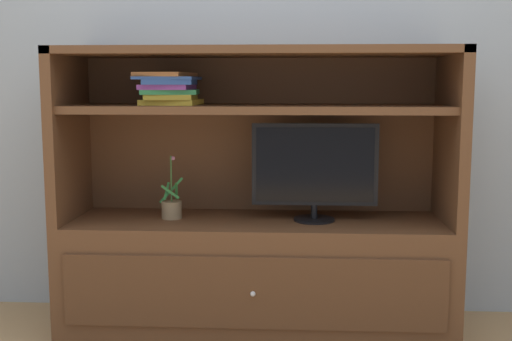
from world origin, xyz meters
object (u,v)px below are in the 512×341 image
Objects in this scene: tv_monitor at (315,169)px; magazine_stack at (170,88)px; media_console at (257,242)px; potted_plant at (172,208)px.

magazine_stack reaches higher than tv_monitor.
media_console reaches higher than magazine_stack.
potted_plant is (-0.70, 0.01, -0.21)m from tv_monitor.
magazine_stack is at bearing -77.14° from potted_plant.
tv_monitor is 0.73m from potted_plant.
media_console is 0.46m from tv_monitor.
media_console is 5.23× the size of magazine_stack.
media_console is 0.86m from magazine_stack.
tv_monitor is 1.67× the size of magazine_stack.
media_console is 0.45m from potted_plant.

